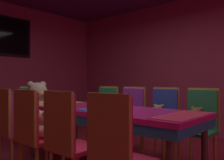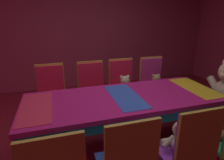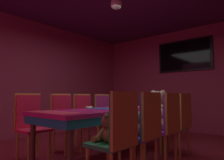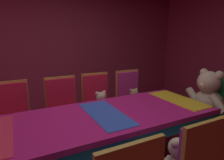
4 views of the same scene
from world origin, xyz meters
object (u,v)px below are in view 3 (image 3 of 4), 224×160
at_px(chair_right_0, 119,130).
at_px(chair_right_2, 168,121).
at_px(chair_left_3, 105,113).
at_px(wall_tv, 184,56).
at_px(chair_left_2, 85,114).
at_px(pendant_light, 116,4).
at_px(teddy_left_2, 90,115).
at_px(teddy_left_3, 110,114).
at_px(teddy_right_3, 173,119).
at_px(chair_left_1, 63,116).
at_px(chair_right_3, 181,118).
at_px(chair_left_0, 30,119).
at_px(teddy_right_2, 158,121).
at_px(throne_chair, 161,112).
at_px(teddy_right_0, 108,130).
at_px(banquet_table, 109,115).
at_px(king_teddy_bear, 157,107).
at_px(chair_right_1, 146,125).
at_px(teddy_right_1, 136,125).

distance_m(chair_right_0, chair_right_2, 1.10).
relative_size(chair_left_3, chair_right_0, 1.00).
bearing_deg(chair_left_3, wall_tv, 69.48).
height_order(chair_left_2, pendant_light, pendant_light).
height_order(teddy_left_2, teddy_left_3, teddy_left_2).
relative_size(chair_left_3, teddy_right_3, 3.60).
xyz_separation_m(chair_left_1, chair_right_3, (1.67, 1.04, 0.00)).
bearing_deg(wall_tv, chair_left_0, -102.05).
bearing_deg(chair_left_3, teddy_right_2, -19.75).
xyz_separation_m(teddy_right_2, throne_chair, (-0.71, 1.45, 0.01)).
relative_size(teddy_right_0, chair_right_2, 0.32).
bearing_deg(chair_left_3, chair_right_3, -1.06).
height_order(banquet_table, pendant_light, pendant_light).
xyz_separation_m(teddy_right_0, chair_right_2, (0.14, 1.10, 0.01)).
distance_m(chair_right_2, chair_right_3, 0.53).
height_order(teddy_right_2, king_teddy_bear, king_teddy_bear).
height_order(wall_tv, pendant_light, pendant_light).
distance_m(chair_left_0, teddy_left_3, 1.69).
relative_size(teddy_left_2, chair_right_0, 0.32).
xyz_separation_m(chair_right_1, teddy_right_1, (-0.14, 0.00, -0.01)).
bearing_deg(chair_left_3, chair_right_1, -33.41).
distance_m(chair_left_1, throne_chair, 2.14).
distance_m(chair_left_2, chair_right_0, 2.05).
bearing_deg(teddy_left_3, teddy_left_2, -91.16).
relative_size(teddy_right_1, chair_right_3, 0.32).
bearing_deg(teddy_right_2, banquet_table, 20.46).
relative_size(banquet_table, teddy_right_1, 7.44).
distance_m(teddy_right_2, pendant_light, 2.11).
relative_size(chair_right_1, teddy_right_1, 3.11).
xyz_separation_m(teddy_right_3, wall_tv, (-0.69, 2.31, 1.48)).
height_order(banquet_table, chair_right_0, chair_right_0).
xyz_separation_m(teddy_left_2, teddy_right_3, (1.41, 0.52, -0.02)).
bearing_deg(chair_left_1, teddy_right_1, -1.91).
bearing_deg(throne_chair, banquet_table, -0.00).
xyz_separation_m(teddy_right_3, pendant_light, (-0.75, -0.54, 1.98)).
height_order(chair_right_1, teddy_right_1, chair_right_1).
bearing_deg(teddy_right_0, chair_right_2, -97.23).
bearing_deg(king_teddy_bear, throne_chair, 180.00).
bearing_deg(chair_right_0, teddy_right_1, -74.03).
bearing_deg(king_teddy_bear, chair_right_1, 24.81).
height_order(chair_left_1, teddy_right_0, chair_left_1).
bearing_deg(throne_chair, chair_left_1, -23.01).
height_order(teddy_right_1, teddy_right_2, teddy_right_2).
bearing_deg(chair_right_1, pendant_light, -31.18).
bearing_deg(chair_left_2, teddy_left_3, 74.29).
xyz_separation_m(chair_left_0, chair_right_3, (1.68, 1.65, 0.00)).
distance_m(banquet_table, teddy_right_2, 0.76).
xyz_separation_m(chair_right_3, pendant_light, (-0.89, -0.54, 1.95)).
relative_size(teddy_left_2, teddy_right_2, 0.98).
bearing_deg(wall_tv, banquet_table, -90.00).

